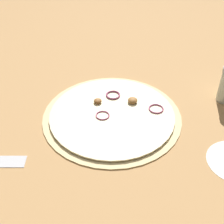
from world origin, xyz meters
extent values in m
plane|color=tan|center=(0.00, 0.00, 0.00)|extent=(3.00, 3.00, 0.00)
cylinder|color=beige|center=(0.00, 0.00, 0.00)|extent=(0.37, 0.37, 0.01)
cylinder|color=beige|center=(0.00, 0.00, 0.01)|extent=(0.34, 0.34, 0.00)
ellipsoid|color=#996633|center=(-0.01, 0.08, 0.02)|extent=(0.03, 0.03, 0.01)
torus|color=#934266|center=(-0.07, 0.05, 0.01)|extent=(0.04, 0.04, 0.00)
ellipsoid|color=brown|center=(-0.06, -0.01, 0.02)|extent=(0.02, 0.02, 0.01)
torus|color=#A34C70|center=(-0.01, -0.03, 0.01)|extent=(0.04, 0.04, 0.00)
torus|color=#934266|center=(0.05, 0.11, 0.01)|extent=(0.04, 0.04, 0.00)
camera|label=1|loc=(0.54, -0.35, 0.55)|focal=50.00mm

